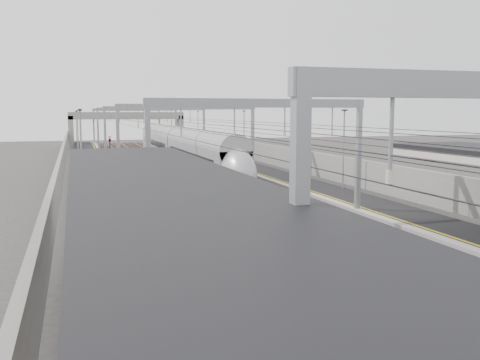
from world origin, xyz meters
TOP-DOWN VIEW (x-y plane):
  - platform_left at (-8.00, 45.00)m, footprint 4.00×120.00m
  - platform_right at (8.00, 45.00)m, footprint 4.00×120.00m
  - tracks at (0.00, 45.00)m, footprint 11.40×140.00m
  - overhead_line at (0.00, 51.62)m, footprint 13.00×140.00m
  - canopy_left at (-8.02, 2.99)m, footprint 4.40×30.00m
  - overbridge at (0.00, 100.00)m, footprint 22.00×2.20m
  - wall_left at (-11.20, 45.00)m, footprint 0.30×120.00m
  - wall_right at (11.20, 45.00)m, footprint 0.30×120.00m
  - train at (1.50, 51.60)m, footprint 2.64×48.17m
  - signal_green at (-5.20, 71.17)m, footprint 0.32×0.32m
  - signal_red_near at (3.20, 63.69)m, footprint 0.32×0.32m
  - signal_red_far at (5.40, 72.90)m, footprint 0.32×0.32m

SIDE VIEW (x-z plane):
  - tracks at x=0.00m, z-range -0.05..0.15m
  - platform_left at x=-8.00m, z-range 0.00..1.00m
  - platform_right at x=8.00m, z-range 0.00..1.00m
  - wall_left at x=-11.20m, z-range 0.00..3.20m
  - wall_right at x=11.20m, z-range 0.00..3.20m
  - train at x=1.50m, z-range -0.04..4.15m
  - signal_green at x=-5.20m, z-range 0.68..4.15m
  - signal_red_near at x=3.20m, z-range 0.68..4.15m
  - signal_red_far at x=5.40m, z-range 0.68..4.15m
  - canopy_left at x=-8.02m, z-range 2.97..7.21m
  - overbridge at x=0.00m, z-range 1.86..8.76m
  - overhead_line at x=0.00m, z-range 2.84..9.44m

